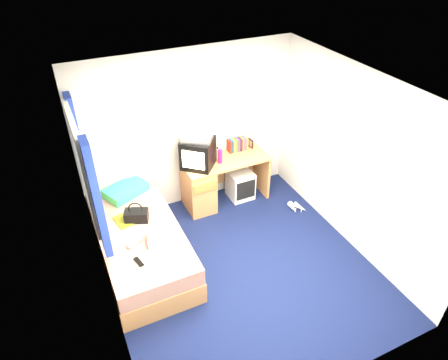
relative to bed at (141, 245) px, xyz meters
name	(u,v)px	position (x,y,z in m)	size (l,w,h in m)	color
ground	(241,269)	(1.10, -0.70, -0.27)	(3.40, 3.40, 0.00)	#0C1438
room_shell	(244,176)	(1.10, -0.70, 1.18)	(3.40, 3.40, 3.40)	white
bed	(141,245)	(0.00, 0.00, 0.00)	(1.01, 2.00, 0.54)	tan
pillow	(126,190)	(0.04, 0.80, 0.33)	(0.57, 0.36, 0.12)	#1C8EB9
desk	(209,182)	(1.27, 0.74, 0.14)	(1.30, 0.55, 0.75)	tan
storage_cube	(240,185)	(1.80, 0.71, -0.04)	(0.37, 0.37, 0.46)	white
crt_tv	(198,153)	(1.12, 0.74, 0.70)	(0.59, 0.59, 0.43)	black
vcr	(197,137)	(1.12, 0.74, 0.95)	(0.41, 0.30, 0.08)	silver
book_row	(238,144)	(1.84, 0.90, 0.58)	(0.31, 0.13, 0.20)	maroon
picture_frame	(251,143)	(2.07, 0.90, 0.55)	(0.02, 0.12, 0.14)	black
pink_water_bottle	(220,157)	(1.44, 0.68, 0.59)	(0.07, 0.07, 0.21)	#BF1A66
aerosol_can	(218,153)	(1.46, 0.82, 0.56)	(0.05, 0.05, 0.16)	white
handbag	(136,215)	(0.03, 0.17, 0.35)	(0.34, 0.27, 0.28)	black
towel	(161,237)	(0.20, -0.32, 0.32)	(0.31, 0.26, 0.10)	silver
magazine	(124,220)	(-0.12, 0.23, 0.28)	(0.21, 0.28, 0.01)	yellow
water_bottle	(135,242)	(-0.11, -0.25, 0.31)	(0.07, 0.07, 0.20)	white
colour_swatch_fan	(159,253)	(0.11, -0.52, 0.28)	(0.22, 0.06, 0.01)	yellow
remote_control	(139,262)	(-0.15, -0.56, 0.28)	(0.05, 0.16, 0.02)	black
window_assembly	(85,171)	(-0.45, 0.20, 1.15)	(0.11, 1.42, 1.40)	silver
white_heels	(297,208)	(2.43, 0.02, -0.23)	(0.25, 0.28, 0.09)	silver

